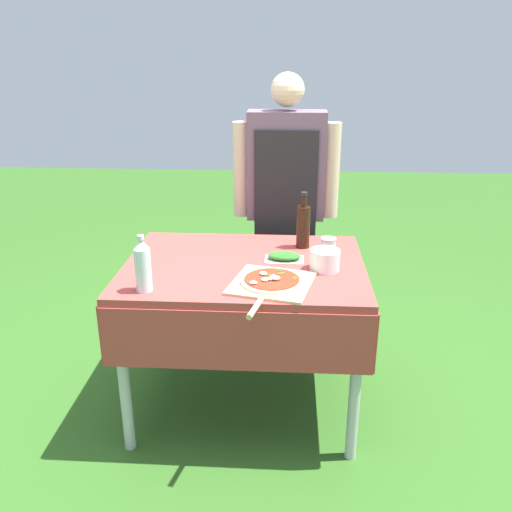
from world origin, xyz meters
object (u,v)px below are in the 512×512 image
at_px(water_bottle, 143,265).
at_px(sauce_jar, 328,247).
at_px(prep_table, 245,283).
at_px(person_cook, 286,192).
at_px(herb_container, 284,257).
at_px(oil_bottle, 303,226).
at_px(mixing_tub, 325,260).
at_px(pizza_on_peel, 271,283).

xyz_separation_m(water_bottle, sauce_jar, (0.82, 0.49, -0.08)).
xyz_separation_m(prep_table, water_bottle, (-0.40, -0.34, 0.22)).
distance_m(person_cook, water_bottle, 1.21).
height_order(prep_table, person_cook, person_cook).
xyz_separation_m(person_cook, herb_container, (0.00, -0.66, -0.16)).
distance_m(person_cook, oil_bottle, 0.47).
bearing_deg(mixing_tub, water_bottle, -160.06).
xyz_separation_m(prep_table, sauce_jar, (0.41, 0.15, 0.14)).
relative_size(person_cook, sauce_jar, 18.88).
xyz_separation_m(prep_table, mixing_tub, (0.38, -0.06, 0.15)).
distance_m(person_cook, pizza_on_peel, 0.98).
xyz_separation_m(water_bottle, herb_container, (0.60, 0.40, -0.10)).
relative_size(water_bottle, sauce_jar, 2.85).
distance_m(prep_table, herb_container, 0.24).
distance_m(water_bottle, mixing_tub, 0.84).
height_order(prep_table, pizza_on_peel, pizza_on_peel).
xyz_separation_m(pizza_on_peel, oil_bottle, (0.15, 0.51, 0.10)).
xyz_separation_m(pizza_on_peel, mixing_tub, (0.24, 0.20, 0.04)).
bearing_deg(prep_table, sauce_jar, 19.72).
bearing_deg(water_bottle, person_cook, 60.68).
bearing_deg(mixing_tub, oil_bottle, 107.40).
distance_m(herb_container, mixing_tub, 0.22).
height_order(water_bottle, herb_container, water_bottle).
distance_m(person_cook, sauce_jar, 0.62).
height_order(water_bottle, mixing_tub, water_bottle).
relative_size(person_cook, herb_container, 8.57).
relative_size(herb_container, sauce_jar, 2.20).
xyz_separation_m(prep_table, pizza_on_peel, (0.14, -0.25, 0.12)).
height_order(water_bottle, sauce_jar, water_bottle).
bearing_deg(sauce_jar, prep_table, -160.28).
relative_size(oil_bottle, herb_container, 1.52).
distance_m(oil_bottle, herb_container, 0.24).
bearing_deg(sauce_jar, herb_container, -156.87).
distance_m(person_cook, herb_container, 0.68).
distance_m(pizza_on_peel, oil_bottle, 0.54).
bearing_deg(sauce_jar, pizza_on_peel, -124.23).
relative_size(prep_table, herb_container, 6.06).
bearing_deg(water_bottle, prep_table, 40.25).
xyz_separation_m(herb_container, sauce_jar, (0.22, 0.09, 0.02)).
bearing_deg(oil_bottle, prep_table, -138.43).
height_order(oil_bottle, sauce_jar, oil_bottle).
bearing_deg(oil_bottle, mixing_tub, -72.60).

